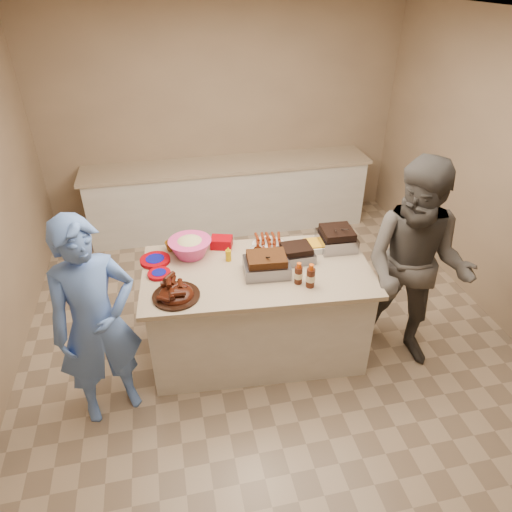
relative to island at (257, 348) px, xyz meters
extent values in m
cube|color=#47230F|center=(0.06, -0.06, 0.89)|extent=(0.38, 0.30, 0.11)
cube|color=black|center=(0.35, 0.07, 0.89)|extent=(0.29, 0.24, 0.08)
cube|color=gray|center=(0.76, 0.20, 0.89)|extent=(0.32, 0.32, 0.12)
cylinder|color=silver|center=(0.18, 0.35, 0.89)|extent=(0.33, 0.33, 0.05)
cube|color=gold|center=(0.60, 0.21, 0.89)|extent=(0.28, 0.21, 0.07)
cylinder|color=#3F190C|center=(0.27, -0.25, 0.89)|extent=(0.07, 0.07, 0.18)
cylinder|color=#3F190C|center=(0.35, -0.31, 0.89)|extent=(0.07, 0.07, 0.20)
cylinder|color=#D3A308|center=(-0.21, 0.18, 0.89)|extent=(0.05, 0.05, 0.13)
imported|color=silver|center=(0.06, 0.25, 0.89)|extent=(0.15, 0.06, 0.15)
cylinder|color=#910009|center=(-0.81, 0.30, 0.89)|extent=(0.27, 0.27, 0.03)
cylinder|color=#910009|center=(-0.79, 0.09, 0.89)|extent=(0.20, 0.20, 0.03)
imported|color=#885713|center=(-0.68, 0.45, 0.89)|extent=(0.10, 0.09, 0.09)
cube|color=#910009|center=(-0.23, 0.41, 0.89)|extent=(0.22, 0.18, 0.09)
imported|color=#557FD7|center=(-1.25, -0.38, 0.00)|extent=(1.16, 1.81, 0.41)
imported|color=#4C4945|center=(1.24, -0.32, 0.00)|extent=(1.88, 1.99, 0.70)
camera|label=1|loc=(-0.67, -3.01, 3.00)|focal=32.00mm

